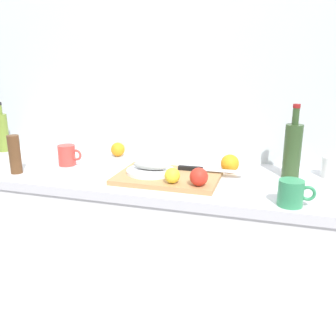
{
  "coord_description": "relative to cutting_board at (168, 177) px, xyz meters",
  "views": [
    {
      "loc": [
        0.6,
        -1.51,
        1.39
      ],
      "look_at": [
        0.17,
        -0.07,
        0.95
      ],
      "focal_mm": 39.08,
      "sensor_mm": 36.0,
      "label": 1
    }
  ],
  "objects": [
    {
      "name": "orange_0",
      "position": [
        -0.37,
        0.3,
        0.03
      ],
      "size": [
        0.07,
        0.07,
        0.07
      ],
      "primitive_type": "sphere",
      "color": "orange",
      "rests_on": "kitchen_counter"
    },
    {
      "name": "coffee_mug_0",
      "position": [
        0.5,
        -0.16,
        0.04
      ],
      "size": [
        0.13,
        0.09,
        0.09
      ],
      "color": "#338C59",
      "rests_on": "kitchen_counter"
    },
    {
      "name": "ground_plane",
      "position": [
        -0.17,
        0.07,
        -0.91
      ],
      "size": [
        12.0,
        12.0,
        0.0
      ],
      "primitive_type": "plane",
      "color": "slate"
    },
    {
      "name": "cutting_board",
      "position": [
        0.0,
        0.0,
        0.0
      ],
      "size": [
        0.44,
        0.3,
        0.02
      ],
      "primitive_type": "cube",
      "color": "tan",
      "rests_on": "kitchen_counter"
    },
    {
      "name": "lemon_0",
      "position": [
        0.05,
        -0.1,
        0.04
      ],
      "size": [
        0.06,
        0.06,
        0.06
      ],
      "primitive_type": "sphere",
      "color": "yellow",
      "rests_on": "cutting_board"
    },
    {
      "name": "coffee_mug_2",
      "position": [
        0.68,
        0.23,
        0.04
      ],
      "size": [
        0.13,
        0.09,
        0.09
      ],
      "color": "white",
      "rests_on": "kitchen_counter"
    },
    {
      "name": "pepper_mill",
      "position": [
        -0.69,
        -0.11,
        0.08
      ],
      "size": [
        0.05,
        0.05,
        0.17
      ],
      "primitive_type": "cylinder",
      "color": "brown",
      "rests_on": "kitchen_counter"
    },
    {
      "name": "tomato_0",
      "position": [
        0.16,
        -0.1,
        0.05
      ],
      "size": [
        0.07,
        0.07,
        0.07
      ],
      "primitive_type": "sphere",
      "color": "red",
      "rests_on": "cutting_board"
    },
    {
      "name": "coffee_mug_1",
      "position": [
        -0.53,
        0.07,
        0.04
      ],
      "size": [
        0.12,
        0.08,
        0.1
      ],
      "color": "#CC3F38",
      "rests_on": "kitchen_counter"
    },
    {
      "name": "kitchen_counter",
      "position": [
        -0.17,
        0.07,
        -0.46
      ],
      "size": [
        2.0,
        0.6,
        0.9
      ],
      "color": "white",
      "rests_on": "ground_plane"
    },
    {
      "name": "chef_knife",
      "position": [
        0.13,
        0.09,
        0.02
      ],
      "size": [
        0.29,
        0.04,
        0.02
      ],
      "rotation": [
        0.0,
        0.0,
        0.04
      ],
      "color": "silver",
      "rests_on": "cutting_board"
    },
    {
      "name": "orange_1",
      "position": [
        0.24,
        0.17,
        0.03
      ],
      "size": [
        0.08,
        0.08,
        0.08
      ],
      "primitive_type": "sphere",
      "color": "orange",
      "rests_on": "kitchen_counter"
    },
    {
      "name": "wine_bottle",
      "position": [
        0.51,
        0.18,
        0.12
      ],
      "size": [
        0.07,
        0.07,
        0.32
      ],
      "color": "#2D4723",
      "rests_on": "kitchen_counter"
    },
    {
      "name": "white_plate",
      "position": [
        -0.08,
        0.01,
        0.02
      ],
      "size": [
        0.21,
        0.21,
        0.01
      ],
      "primitive_type": "cylinder",
      "color": "white",
      "rests_on": "cutting_board"
    },
    {
      "name": "olive_oil_bottle",
      "position": [
        -1.03,
        0.22,
        0.1
      ],
      "size": [
        0.06,
        0.06,
        0.27
      ],
      "color": "olive",
      "rests_on": "kitchen_counter"
    },
    {
      "name": "fish_fillet",
      "position": [
        -0.08,
        0.01,
        0.04
      ],
      "size": [
        0.16,
        0.07,
        0.04
      ],
      "primitive_type": "ellipsoid",
      "color": "#999E99",
      "rests_on": "white_plate"
    },
    {
      "name": "back_wall",
      "position": [
        -0.17,
        0.4,
        0.34
      ],
      "size": [
        3.2,
        0.05,
        2.5
      ],
      "primitive_type": "cube",
      "color": "silver",
      "rests_on": "ground_plane"
    }
  ]
}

